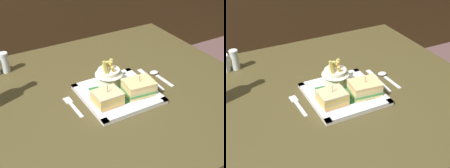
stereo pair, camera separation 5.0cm
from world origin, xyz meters
TOP-DOWN VIEW (x-y plane):
  - dining_table at (0.00, 0.00)m, footprint 1.05×0.91m
  - square_plate at (0.02, -0.04)m, footprint 0.25×0.25m
  - sandwich_half_left at (-0.04, -0.08)m, footprint 0.09×0.08m
  - sandwich_half_right at (0.09, -0.08)m, footprint 0.11×0.09m
  - fries_cup at (0.02, 0.02)m, footprint 0.10×0.10m
  - fork at (-0.14, -0.02)m, footprint 0.03×0.13m
  - knife at (0.19, -0.00)m, footprint 0.02×0.17m
  - spoon at (0.22, 0.00)m, footprint 0.03×0.12m
  - pepper_shaker at (-0.27, 0.32)m, footprint 0.03×0.03m

SIDE VIEW (x-z plane):
  - dining_table at x=0.00m, z-range 0.24..0.97m
  - fork at x=-0.14m, z-range 0.73..0.73m
  - knife at x=0.19m, z-range 0.73..0.73m
  - spoon at x=0.22m, z-range 0.73..0.74m
  - square_plate at x=0.02m, z-range 0.73..0.74m
  - sandwich_half_left at x=-0.04m, z-range 0.73..0.80m
  - sandwich_half_right at x=0.09m, z-range 0.73..0.80m
  - pepper_shaker at x=-0.27m, z-range 0.72..0.81m
  - fries_cup at x=0.02m, z-range 0.73..0.84m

